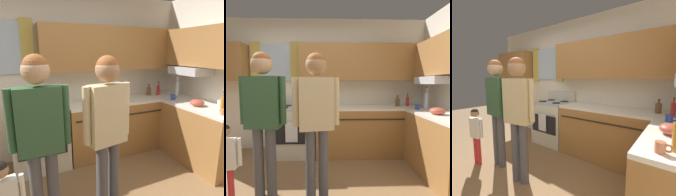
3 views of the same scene
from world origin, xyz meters
The scene contains 10 objects.
back_wall_unit centered at (0.07, 1.82, 1.47)m, with size 4.60×0.42×2.60m.
kitchen_counter_run centered at (1.49, 1.23, 0.45)m, with size 2.15×1.77×0.90m.
stove_oven centered at (-0.24, 1.54, 0.47)m, with size 0.76×0.67×1.10m.
bottle_squat_brown centered at (1.69, 1.61, 0.98)m, with size 0.08×0.08×0.21m.
bottle_tall_clear centered at (2.11, 1.34, 1.04)m, with size 0.07×0.07×0.37m.
bottle_sauce_red centered at (1.87, 1.56, 0.99)m, with size 0.06×0.06×0.25m.
mug_cobalt_blue centered at (1.85, 1.14, 0.94)m, with size 0.11×0.07×0.08m.
mixing_bowl centered at (1.90, 0.68, 0.95)m, with size 0.20×0.20×0.10m.
adult_holding_child centered at (-0.34, 0.31, 1.06)m, with size 0.52×0.23×1.68m.
adult_in_plaid centered at (0.27, 0.26, 1.05)m, with size 0.51×0.22×1.66m.
Camera 2 is at (0.45, -1.61, 1.33)m, focal length 27.26 mm.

